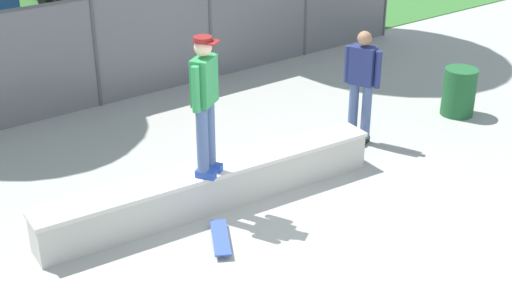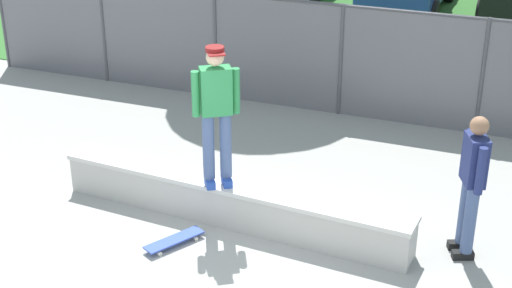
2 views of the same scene
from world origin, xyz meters
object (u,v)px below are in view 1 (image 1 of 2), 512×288
Objects in this scene: bystander at (362,82)px; trash_bin at (459,92)px; skateboard at (220,238)px; concrete_ledge at (214,187)px; skateboarder at (205,100)px.

bystander is 2.20× the size of trash_bin.
trash_bin reaches higher than skateboard.
bystander is at bearing 6.13° from concrete_ledge.
skateboard is at bearing -170.62° from trash_bin.
concrete_ledge is 2.69× the size of bystander.
skateboarder is 1.01× the size of bystander.
trash_bin is (5.10, 0.11, 0.13)m from concrete_ledge.
concrete_ledge is at bearing 29.34° from skateboarder.
skateboard is 5.62m from trash_bin.
skateboarder is 3.18m from bystander.
bystander reaches higher than concrete_ledge.
skateboarder is at bearing 68.08° from skateboard.
skateboard is (-0.43, -0.80, -0.21)m from concrete_ledge.
skateboard is at bearing -118.40° from concrete_ledge.
trash_bin reaches higher than concrete_ledge.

